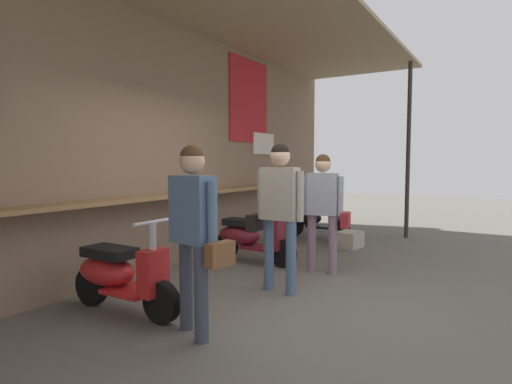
{
  "coord_description": "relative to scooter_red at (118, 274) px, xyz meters",
  "views": [
    {
      "loc": [
        -3.99,
        -2.25,
        1.52
      ],
      "look_at": [
        1.27,
        0.98,
        1.06
      ],
      "focal_mm": 29.28,
      "sensor_mm": 36.0,
      "label": 1
    }
  ],
  "objects": [
    {
      "name": "scooter_red",
      "position": [
        0.0,
        0.0,
        0.0
      ],
      "size": [
        0.46,
        1.4,
        0.97
      ],
      "rotation": [
        0.0,
        0.0,
        -1.56
      ],
      "color": "red",
      "rests_on": "ground_plane"
    },
    {
      "name": "scooter_maroon",
      "position": [
        2.44,
        0.0,
        0.0
      ],
      "size": [
        0.46,
        1.4,
        0.97
      ],
      "rotation": [
        0.0,
        0.0,
        -1.56
      ],
      "color": "maroon",
      "rests_on": "ground_plane"
    },
    {
      "name": "merchandise_crate",
      "position": [
        4.29,
        -0.93,
        -0.25
      ],
      "size": [
        0.5,
        0.42,
        0.28
      ],
      "primitive_type": "cube",
      "rotation": [
        0.0,
        0.0,
        -0.13
      ],
      "color": "#B2A899",
      "rests_on": "ground_plane"
    },
    {
      "name": "scooter_black",
      "position": [
        4.79,
        -0.0,
        0.0
      ],
      "size": [
        0.47,
        1.4,
        0.97
      ],
      "rotation": [
        0.0,
        0.0,
        -1.62
      ],
      "color": "black",
      "rests_on": "ground_plane"
    },
    {
      "name": "shopper_browsing",
      "position": [
        1.42,
        -1.06,
        0.67
      ],
      "size": [
        0.28,
        0.67,
        1.72
      ],
      "rotation": [
        0.0,
        0.0,
        3.17
      ],
      "color": "slate",
      "rests_on": "ground_plane"
    },
    {
      "name": "shopper_passing",
      "position": [
        2.47,
        -1.18,
        0.59
      ],
      "size": [
        0.35,
        0.65,
        1.61
      ],
      "rotation": [
        0.0,
        0.0,
        0.19
      ],
      "color": "gray",
      "rests_on": "ground_plane"
    },
    {
      "name": "shopper_with_handbag",
      "position": [
        -0.04,
        -1.03,
        0.62
      ],
      "size": [
        0.3,
        0.67,
        1.66
      ],
      "rotation": [
        0.0,
        0.0,
        -0.16
      ],
      "color": "#383D4C",
      "rests_on": "ground_plane"
    },
    {
      "name": "ground_plane",
      "position": [
        1.21,
        -1.08,
        -0.39
      ],
      "size": [
        30.68,
        30.68,
        0.0
      ],
      "primitive_type": "plane",
      "color": "#605B54"
    },
    {
      "name": "market_stall_facade",
      "position": [
        1.22,
        0.75,
        1.64
      ],
      "size": [
        10.96,
        2.74,
        3.62
      ],
      "color": "#7F6651",
      "rests_on": "ground_plane"
    }
  ]
}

